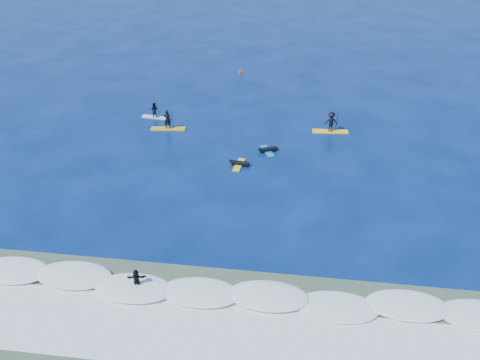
# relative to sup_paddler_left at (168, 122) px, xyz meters

# --- Properties ---
(ground) EXTENTS (160.00, 160.00, 0.00)m
(ground) POSITION_rel_sup_paddler_left_xyz_m (6.59, -11.99, -0.72)
(ground) COLOR #031946
(ground) RESTS_ON ground
(shallow_water) EXTENTS (90.00, 13.00, 0.01)m
(shallow_water) POSITION_rel_sup_paddler_left_xyz_m (6.59, -25.99, -0.71)
(shallow_water) COLOR #3B503E
(shallow_water) RESTS_ON ground
(breaking_wave) EXTENTS (40.00, 6.00, 0.30)m
(breaking_wave) POSITION_rel_sup_paddler_left_xyz_m (6.59, -21.99, -0.72)
(breaking_wave) COLOR white
(breaking_wave) RESTS_ON ground
(whitewater) EXTENTS (34.00, 5.00, 0.02)m
(whitewater) POSITION_rel_sup_paddler_left_xyz_m (6.59, -24.99, -0.72)
(whitewater) COLOR silver
(whitewater) RESTS_ON ground
(sup_paddler_left) EXTENTS (3.35, 1.19, 2.30)m
(sup_paddler_left) POSITION_rel_sup_paddler_left_xyz_m (0.00, 0.00, 0.00)
(sup_paddler_left) COLOR gold
(sup_paddler_left) RESTS_ON ground
(sup_paddler_center) EXTENTS (2.67, 0.92, 1.84)m
(sup_paddler_center) POSITION_rel_sup_paddler_left_xyz_m (-1.99, 2.46, -0.03)
(sup_paddler_center) COLOR silver
(sup_paddler_center) RESTS_ON ground
(sup_paddler_right) EXTENTS (3.42, 1.10, 2.36)m
(sup_paddler_right) POSITION_rel_sup_paddler_left_xyz_m (15.41, 1.48, 0.20)
(sup_paddler_right) COLOR yellow
(sup_paddler_right) RESTS_ON ground
(prone_paddler_near) EXTENTS (1.76, 2.25, 0.46)m
(prone_paddler_near) POSITION_rel_sup_paddler_left_xyz_m (7.72, -6.13, -0.56)
(prone_paddler_near) COLOR yellow
(prone_paddler_near) RESTS_ON ground
(prone_paddler_far) EXTENTS (1.73, 2.32, 0.48)m
(prone_paddler_far) POSITION_rel_sup_paddler_left_xyz_m (9.88, -3.33, -0.56)
(prone_paddler_far) COLOR blue
(prone_paddler_far) RESTS_ON ground
(wave_surfer) EXTENTS (1.93, 0.89, 1.35)m
(wave_surfer) POSITION_rel_sup_paddler_left_xyz_m (3.78, -22.10, 0.06)
(wave_surfer) COLOR white
(wave_surfer) RESTS_ON breaking_wave
(marker_buoy) EXTENTS (0.26, 0.26, 0.63)m
(marker_buoy) POSITION_rel_sup_paddler_left_xyz_m (4.82, 16.18, -0.44)
(marker_buoy) COLOR #DF5413
(marker_buoy) RESTS_ON ground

